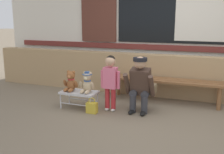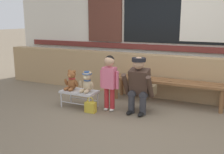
# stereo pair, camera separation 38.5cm
# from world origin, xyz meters

# --- Properties ---
(ground_plane) EXTENTS (60.00, 60.00, 0.00)m
(ground_plane) POSITION_xyz_m (0.00, 0.00, 0.00)
(ground_plane) COLOR #756651
(brick_low_wall) EXTENTS (8.07, 0.25, 0.85)m
(brick_low_wall) POSITION_xyz_m (0.00, 1.43, 0.42)
(brick_low_wall) COLOR tan
(brick_low_wall) RESTS_ON ground
(shop_facade) EXTENTS (8.24, 0.26, 3.50)m
(shop_facade) POSITION_xyz_m (0.00, 1.94, 1.76)
(shop_facade) COLOR silver
(shop_facade) RESTS_ON ground
(wooden_bench_long) EXTENTS (2.10, 0.40, 0.44)m
(wooden_bench_long) POSITION_xyz_m (-0.01, 1.06, 0.37)
(wooden_bench_long) COLOR brown
(wooden_bench_long) RESTS_ON ground
(small_display_bench) EXTENTS (0.64, 0.36, 0.30)m
(small_display_bench) POSITION_xyz_m (-1.35, 0.17, 0.27)
(small_display_bench) COLOR silver
(small_display_bench) RESTS_ON ground
(teddy_bear_plain) EXTENTS (0.28, 0.26, 0.36)m
(teddy_bear_plain) POSITION_xyz_m (-1.51, 0.17, 0.46)
(teddy_bear_plain) COLOR #93562D
(teddy_bear_plain) RESTS_ON small_display_bench
(teddy_bear_with_hat) EXTENTS (0.28, 0.27, 0.36)m
(teddy_bear_with_hat) POSITION_xyz_m (-1.19, 0.17, 0.47)
(teddy_bear_with_hat) COLOR #CCB289
(teddy_bear_with_hat) RESTS_ON small_display_bench
(child_standing) EXTENTS (0.35, 0.18, 0.96)m
(child_standing) POSITION_xyz_m (-0.78, 0.23, 0.59)
(child_standing) COLOR #B7282D
(child_standing) RESTS_ON ground
(adult_crouching) EXTENTS (0.50, 0.49, 0.95)m
(adult_crouching) POSITION_xyz_m (-0.29, 0.37, 0.48)
(adult_crouching) COLOR #333338
(adult_crouching) RESTS_ON ground
(handbag_on_ground) EXTENTS (0.18, 0.11, 0.27)m
(handbag_on_ground) POSITION_xyz_m (-1.03, 0.01, 0.10)
(handbag_on_ground) COLOR gold
(handbag_on_ground) RESTS_ON ground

